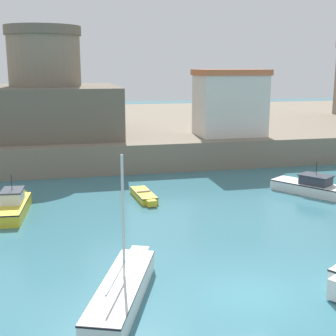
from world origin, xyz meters
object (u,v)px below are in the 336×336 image
object	(u,v)px
motorboat_white_1	(314,187)
sailboat_white_5	(123,289)
motorboat_yellow_2	(13,206)
fortress	(46,100)
harbor_shed_mid_row	(230,102)
dinghy_yellow_0	(144,195)

from	to	relation	value
motorboat_white_1	sailboat_white_5	world-z (taller)	sailboat_white_5
motorboat_yellow_2	motorboat_white_1	bearing A→B (deg)	0.08
fortress	harbor_shed_mid_row	world-z (taller)	fortress
sailboat_white_5	motorboat_yellow_2	bearing A→B (deg)	112.69
fortress	harbor_shed_mid_row	bearing A→B (deg)	-15.42
sailboat_white_5	fortress	bearing A→B (deg)	96.35
motorboat_yellow_2	sailboat_white_5	xyz separation A→B (m)	(4.91, -11.73, -0.07)
motorboat_white_1	sailboat_white_5	xyz separation A→B (m)	(-14.55, -11.76, -0.04)
fortress	harbor_shed_mid_row	distance (m)	16.60
harbor_shed_mid_row	motorboat_white_1	bearing A→B (deg)	-82.06
sailboat_white_5	fortress	size ratio (longest dim) A/B	0.53
fortress	harbor_shed_mid_row	xyz separation A→B (m)	(16.00, -4.41, -0.19)
motorboat_white_1	sailboat_white_5	size ratio (longest dim) A/B	0.88
dinghy_yellow_0	motorboat_white_1	world-z (taller)	motorboat_white_1
motorboat_white_1	motorboat_yellow_2	distance (m)	19.45
sailboat_white_5	harbor_shed_mid_row	size ratio (longest dim) A/B	1.09
motorboat_yellow_2	sailboat_white_5	distance (m)	12.72
motorboat_white_1	fortress	xyz separation A→B (m)	(-17.70, 16.57, 5.00)
fortress	harbor_shed_mid_row	size ratio (longest dim) A/B	2.06
dinghy_yellow_0	harbor_shed_mid_row	size ratio (longest dim) A/B	0.63
dinghy_yellow_0	fortress	world-z (taller)	fortress
dinghy_yellow_0	motorboat_white_1	xyz separation A→B (m)	(11.44, -1.39, 0.24)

